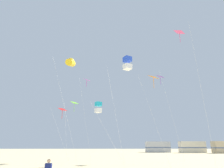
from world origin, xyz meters
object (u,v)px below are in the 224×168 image
rv_van_silver (158,147)px  rv_van_cream (192,147)px  kite_diamond_rainbow (181,38)px  kite_box_blue (127,63)px  kite_tube_gold (71,63)px  kite_diamond_violet (161,80)px  kite_box_cyan (98,107)px  kite_diamond_magenta (87,83)px  kite_diamond_lime (74,105)px  kite_diamond_scarlet (62,111)px  kite_diamond_orange (153,80)px

rv_van_silver → rv_van_cream: size_ratio=1.02×
kite_diamond_rainbow → rv_van_cream: size_ratio=2.08×
kite_diamond_rainbow → kite_box_blue: 7.40m
kite_tube_gold → kite_diamond_violet: (11.30, 6.41, 0.30)m
kite_box_cyan → rv_van_silver: 37.78m
kite_diamond_violet → kite_diamond_rainbow: bearing=-88.5°
kite_diamond_magenta → kite_tube_gold: (-0.49, -10.94, -1.22)m
kite_diamond_lime → kite_diamond_scarlet: bearing=-130.2°
kite_box_blue → kite_diamond_scarlet: 11.50m
kite_diamond_orange → kite_diamond_scarlet: kite_diamond_orange is taller
kite_diamond_rainbow → rv_van_cream: (14.11, 34.61, -11.14)m
kite_diamond_rainbow → kite_diamond_orange: 5.24m
kite_diamond_scarlet → kite_diamond_violet: bearing=6.7°
kite_diamond_violet → kite_diamond_orange: 7.13m
kite_tube_gold → kite_diamond_violet: 13.00m
kite_tube_gold → kite_diamond_rainbow: size_ratio=0.81×
kite_diamond_lime → kite_tube_gold: size_ratio=0.68×
kite_diamond_rainbow → kite_box_blue: kite_diamond_rainbow is taller
rv_van_cream → kite_box_cyan: bearing=-126.3°
rv_van_cream → rv_van_silver: bearing=158.8°
kite_diamond_magenta → kite_box_blue: kite_diamond_magenta is taller
kite_diamond_magenta → kite_diamond_violet: bearing=-22.7°
rv_van_silver → rv_van_cream: 8.65m
kite_diamond_rainbow → kite_diamond_scarlet: 16.01m
kite_diamond_scarlet → rv_van_cream: kite_diamond_scarlet is taller
kite_box_blue → kite_diamond_violet: bearing=60.4°
kite_diamond_magenta → kite_diamond_orange: 13.90m
kite_tube_gold → kite_diamond_orange: bearing=0.9°
kite_diamond_lime → kite_box_blue: 11.70m
kite_diamond_orange → kite_diamond_rainbow: bearing=-28.0°
kite_box_cyan → rv_van_cream: bearing=54.2°
kite_diamond_lime → rv_van_silver: 35.47m
kite_diamond_lime → kite_diamond_orange: kite_diamond_orange is taller
kite_box_cyan → kite_box_blue: bearing=-63.1°
kite_diamond_rainbow → kite_box_blue: bearing=-159.4°
kite_box_cyan → kite_diamond_rainbow: kite_diamond_rainbow is taller
kite_diamond_lime → kite_diamond_rainbow: kite_diamond_rainbow is taller
kite_diamond_rainbow → kite_diamond_orange: bearing=152.0°
rv_van_silver → kite_diamond_lime: bearing=-125.9°
kite_box_cyan → kite_tube_gold: (-2.93, -1.71, 4.45)m
kite_diamond_scarlet → kite_box_cyan: bearing=-35.0°
kite_diamond_lime → kite_diamond_scarlet: 2.05m
kite_tube_gold → rv_van_silver: size_ratio=1.65×
kite_tube_gold → kite_diamond_rainbow: kite_diamond_rainbow is taller
kite_diamond_orange → kite_box_blue: kite_box_blue is taller
kite_diamond_violet → rv_van_silver: kite_diamond_violet is taller
kite_diamond_orange → kite_diamond_scarlet: (-10.31, 4.77, -2.50)m
kite_tube_gold → kite_diamond_lime: bearing=94.6°
kite_tube_gold → kite_diamond_orange: 8.87m
kite_diamond_lime → kite_tube_gold: bearing=-85.4°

